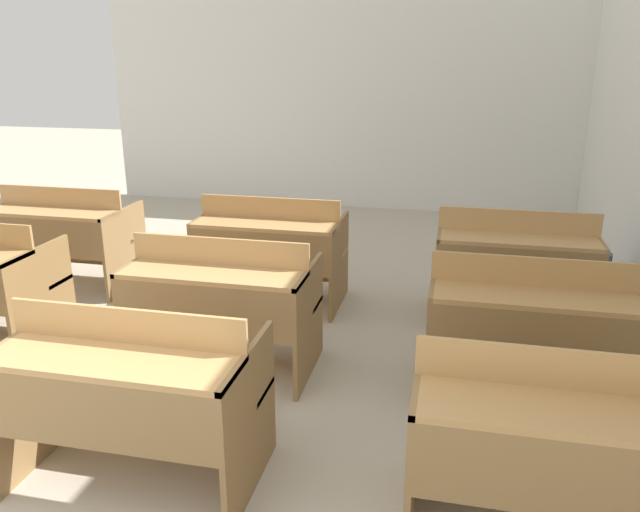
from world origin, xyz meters
TOP-DOWN VIEW (x-y plane):
  - wall_back at (0.00, 7.30)m, footprint 6.38×0.06m
  - bench_front_center at (0.16, 1.32)m, footprint 1.17×0.72m
  - bench_front_right at (2.07, 1.32)m, footprint 1.17×0.72m
  - bench_second_center at (0.17, 2.49)m, footprint 1.17×0.72m
  - bench_second_right at (2.08, 2.51)m, footprint 1.17×0.72m
  - bench_third_left at (-1.78, 3.67)m, footprint 1.17×0.72m
  - bench_third_center at (0.14, 3.68)m, footprint 1.17×0.72m
  - bench_third_right at (2.08, 3.67)m, footprint 1.17×0.72m
  - wastepaper_bin at (2.82, 4.43)m, footprint 0.26×0.26m

SIDE VIEW (x-z plane):
  - wastepaper_bin at x=2.82m, z-range 0.00..0.39m
  - bench_front_center at x=0.16m, z-range 0.03..0.94m
  - bench_front_right at x=2.07m, z-range 0.03..0.94m
  - bench_second_center at x=0.17m, z-range 0.03..0.94m
  - bench_second_right at x=2.08m, z-range 0.03..0.94m
  - bench_third_left at x=-1.78m, z-range 0.03..0.94m
  - bench_third_center at x=0.14m, z-range 0.03..0.94m
  - bench_third_right at x=2.08m, z-range 0.03..0.94m
  - wall_back at x=0.00m, z-range 0.00..3.12m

